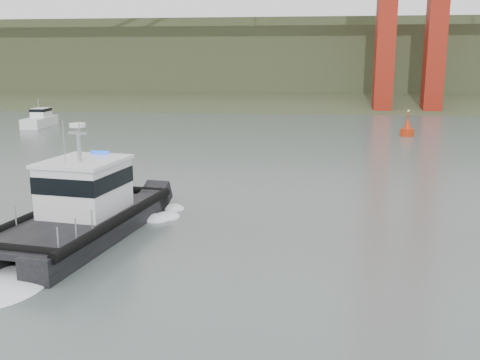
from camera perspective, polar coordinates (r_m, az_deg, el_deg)
The scene contains 5 objects.
ground at distance 19.85m, azimuth -7.88°, elevation -12.27°, with size 400.00×400.00×0.00m, color #51605C.
headlands at distance 143.02m, azimuth 4.80°, elevation 11.87°, with size 500.00×105.36×27.12m.
patrol_boat at distance 26.93m, azimuth -16.47°, elevation -2.80°, with size 5.86×12.18×5.68m.
motorboat at distance 75.50m, azimuth -20.54°, elevation 6.06°, with size 2.70×7.01×3.79m.
nav_buoy at distance 64.42m, azimuth 17.41°, elevation 5.23°, with size 1.54×1.54×3.20m.
Camera 1 is at (4.69, -17.44, 8.24)m, focal length 40.00 mm.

